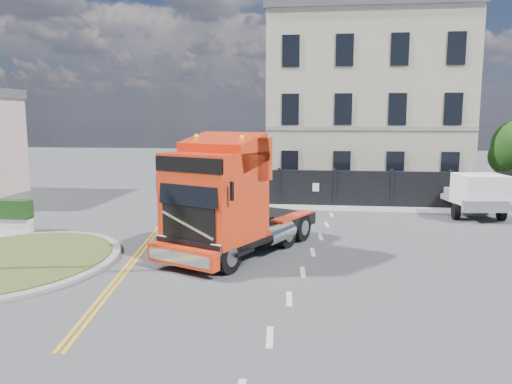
# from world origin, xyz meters

# --- Properties ---
(ground) EXTENTS (120.00, 120.00, 0.00)m
(ground) POSITION_xyz_m (0.00, 0.00, 0.00)
(ground) COLOR #424244
(ground) RESTS_ON ground
(traffic_island) EXTENTS (6.80, 6.80, 0.17)m
(traffic_island) POSITION_xyz_m (-7.00, -3.00, 0.08)
(traffic_island) COLOR gray
(traffic_island) RESTS_ON ground
(hoarding_fence) EXTENTS (18.80, 0.25, 2.00)m
(hoarding_fence) POSITION_xyz_m (6.55, 9.00, 1.00)
(hoarding_fence) COLOR black
(hoarding_fence) RESTS_ON ground
(georgian_building) EXTENTS (12.30, 10.30, 12.80)m
(georgian_building) POSITION_xyz_m (6.00, 16.50, 5.77)
(georgian_building) COLOR beige
(georgian_building) RESTS_ON ground
(pavement_far) EXTENTS (20.00, 1.60, 0.12)m
(pavement_far) POSITION_xyz_m (6.00, 8.10, 0.06)
(pavement_far) COLOR gray
(pavement_far) RESTS_ON ground
(truck) EXTENTS (5.29, 7.36, 4.15)m
(truck) POSITION_xyz_m (-0.02, -1.37, 1.86)
(truck) COLOR black
(truck) RESTS_ON ground
(flatbed_pickup) EXTENTS (2.80, 5.48, 2.17)m
(flatbed_pickup) POSITION_xyz_m (10.68, 7.00, 1.17)
(flatbed_pickup) COLOR slate
(flatbed_pickup) RESTS_ON ground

